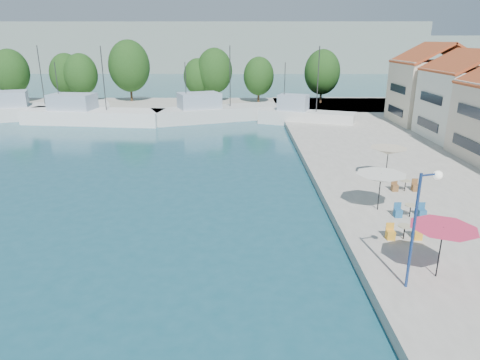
{
  "coord_description": "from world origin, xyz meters",
  "views": [
    {
      "loc": [
        0.57,
        -2.39,
        10.48
      ],
      "look_at": [
        0.42,
        26.0,
        1.16
      ],
      "focal_mm": 32.0,
      "sensor_mm": 36.0,
      "label": 1
    }
  ],
  "objects_px": {
    "street_lamp": "(423,209)",
    "trawler_03": "(215,112)",
    "umbrella_pink": "(443,233)",
    "trawler_04": "(304,117)",
    "trawler_01": "(25,111)",
    "trawler_02": "(90,115)",
    "umbrella_white": "(381,178)",
    "umbrella_cream": "(388,151)"
  },
  "relations": [
    {
      "from": "trawler_04",
      "to": "umbrella_pink",
      "type": "height_order",
      "value": "trawler_04"
    },
    {
      "from": "trawler_01",
      "to": "street_lamp",
      "type": "xyz_separation_m",
      "value": [
        37.67,
        -43.82,
        3.02
      ]
    },
    {
      "from": "trawler_03",
      "to": "trawler_04",
      "type": "xyz_separation_m",
      "value": [
        11.71,
        -3.24,
        0.0
      ]
    },
    {
      "from": "trawler_03",
      "to": "umbrella_white",
      "type": "xyz_separation_m",
      "value": [
        12.02,
        -33.94,
        1.57
      ]
    },
    {
      "from": "street_lamp",
      "to": "trawler_03",
      "type": "bearing_deg",
      "value": 86.83
    },
    {
      "from": "umbrella_pink",
      "to": "street_lamp",
      "type": "distance_m",
      "value": 2.05
    },
    {
      "from": "trawler_01",
      "to": "umbrella_white",
      "type": "relative_size",
      "value": 7.3
    },
    {
      "from": "trawler_01",
      "to": "umbrella_cream",
      "type": "distance_m",
      "value": 50.54
    },
    {
      "from": "trawler_03",
      "to": "street_lamp",
      "type": "xyz_separation_m",
      "value": [
        10.94,
        -42.44,
        3.02
      ]
    },
    {
      "from": "trawler_02",
      "to": "trawler_04",
      "type": "relative_size",
      "value": 1.49
    },
    {
      "from": "trawler_01",
      "to": "trawler_03",
      "type": "relative_size",
      "value": 1.21
    },
    {
      "from": "trawler_01",
      "to": "trawler_02",
      "type": "bearing_deg",
      "value": -40.78
    },
    {
      "from": "trawler_01",
      "to": "trawler_03",
      "type": "bearing_deg",
      "value": -24.14
    },
    {
      "from": "trawler_02",
      "to": "umbrella_cream",
      "type": "distance_m",
      "value": 39.99
    },
    {
      "from": "trawler_01",
      "to": "trawler_02",
      "type": "distance_m",
      "value": 11.09
    },
    {
      "from": "trawler_02",
      "to": "street_lamp",
      "type": "xyz_separation_m",
      "value": [
        27.22,
        -40.1,
        3.02
      ]
    },
    {
      "from": "trawler_02",
      "to": "trawler_03",
      "type": "relative_size",
      "value": 1.03
    },
    {
      "from": "trawler_01",
      "to": "umbrella_pink",
      "type": "height_order",
      "value": "trawler_01"
    },
    {
      "from": "umbrella_pink",
      "to": "trawler_02",
      "type": "bearing_deg",
      "value": 125.94
    },
    {
      "from": "trawler_02",
      "to": "trawler_01",
      "type": "bearing_deg",
      "value": 167.13
    },
    {
      "from": "trawler_01",
      "to": "street_lamp",
      "type": "bearing_deg",
      "value": -70.49
    },
    {
      "from": "trawler_04",
      "to": "street_lamp",
      "type": "bearing_deg",
      "value": -69.4
    },
    {
      "from": "trawler_01",
      "to": "trawler_04",
      "type": "height_order",
      "value": "same"
    },
    {
      "from": "trawler_04",
      "to": "umbrella_cream",
      "type": "height_order",
      "value": "trawler_04"
    },
    {
      "from": "umbrella_white",
      "to": "umbrella_cream",
      "type": "relative_size",
      "value": 1.11
    },
    {
      "from": "umbrella_white",
      "to": "umbrella_cream",
      "type": "xyz_separation_m",
      "value": [
        2.38,
        6.01,
        0.12
      ]
    },
    {
      "from": "umbrella_white",
      "to": "umbrella_pink",
      "type": "bearing_deg",
      "value": -88.28
    },
    {
      "from": "trawler_02",
      "to": "trawler_04",
      "type": "xyz_separation_m",
      "value": [
        28.0,
        -0.9,
        0.0
      ]
    },
    {
      "from": "umbrella_pink",
      "to": "street_lamp",
      "type": "relative_size",
      "value": 0.57
    },
    {
      "from": "umbrella_white",
      "to": "street_lamp",
      "type": "bearing_deg",
      "value": -97.27
    },
    {
      "from": "trawler_01",
      "to": "trawler_02",
      "type": "height_order",
      "value": "same"
    },
    {
      "from": "trawler_03",
      "to": "street_lamp",
      "type": "bearing_deg",
      "value": -97.31
    },
    {
      "from": "umbrella_pink",
      "to": "trawler_01",
      "type": "bearing_deg",
      "value": 132.14
    },
    {
      "from": "trawler_03",
      "to": "trawler_04",
      "type": "relative_size",
      "value": 1.45
    },
    {
      "from": "umbrella_cream",
      "to": "street_lamp",
      "type": "distance_m",
      "value": 14.98
    },
    {
      "from": "umbrella_white",
      "to": "trawler_04",
      "type": "bearing_deg",
      "value": 90.57
    },
    {
      "from": "umbrella_pink",
      "to": "umbrella_cream",
      "type": "xyz_separation_m",
      "value": [
        2.15,
        13.78,
        0.07
      ]
    },
    {
      "from": "trawler_03",
      "to": "umbrella_pink",
      "type": "bearing_deg",
      "value": -95.39
    },
    {
      "from": "umbrella_cream",
      "to": "trawler_02",
      "type": "bearing_deg",
      "value": 140.18
    },
    {
      "from": "trawler_03",
      "to": "umbrella_white",
      "type": "bearing_deg",
      "value": -92.26
    },
    {
      "from": "trawler_01",
      "to": "umbrella_white",
      "type": "bearing_deg",
      "value": -63.52
    },
    {
      "from": "trawler_03",
      "to": "trawler_01",
      "type": "bearing_deg",
      "value": 155.27
    }
  ]
}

